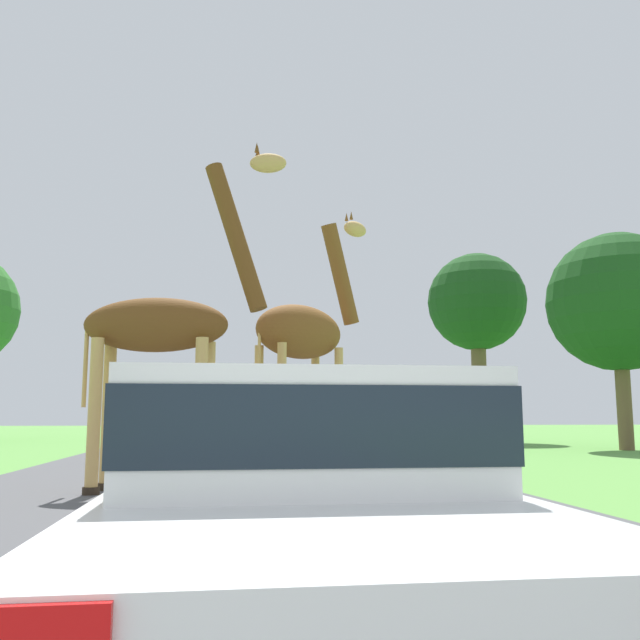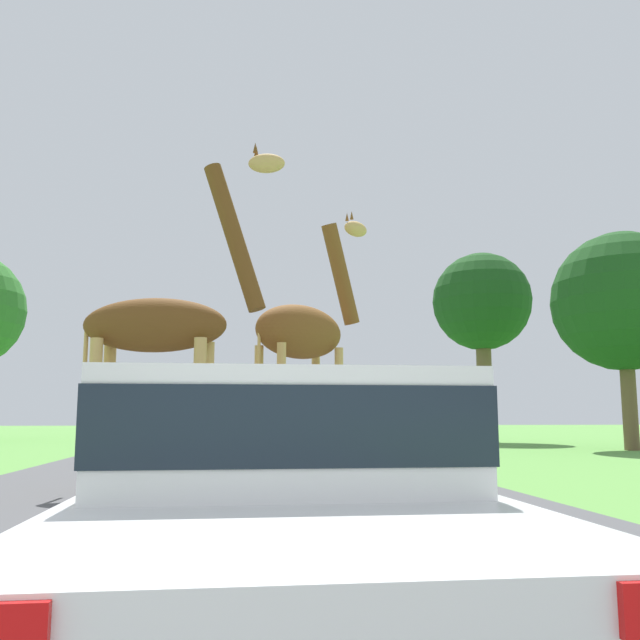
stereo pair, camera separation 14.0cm
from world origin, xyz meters
TOP-DOWN VIEW (x-y plane):
  - road at (0.00, 30.00)m, footprint 8.36×120.00m
  - giraffe_near_road at (1.32, 12.38)m, footprint 2.44×1.87m
  - giraffe_companion at (-0.95, 10.62)m, footprint 3.03×1.04m
  - car_lead_maroon at (0.34, 4.26)m, footprint 1.86×4.69m
  - car_queue_right at (-0.46, 18.45)m, footprint 1.89×4.74m
  - car_queue_left at (1.59, 23.55)m, footprint 1.91×4.52m
  - car_far_ahead at (-2.26, 29.47)m, footprint 1.88×4.17m
  - tree_left_edge at (10.73, 28.39)m, footprint 4.25×4.25m
  - tree_right_cluster at (12.72, 20.96)m, footprint 4.58×4.58m

SIDE VIEW (x-z plane):
  - road at x=0.00m, z-range 0.00..0.00m
  - car_far_ahead at x=-2.26m, z-range 0.05..1.28m
  - car_lead_maroon at x=0.34m, z-range 0.04..1.34m
  - car_queue_left at x=1.59m, z-range 0.05..1.41m
  - car_queue_right at x=-0.46m, z-range 0.04..1.43m
  - giraffe_companion at x=-0.95m, z-range -0.26..4.96m
  - giraffe_near_road at x=1.32m, z-range 0.02..5.03m
  - tree_right_cluster at x=12.72m, z-range 1.24..8.36m
  - tree_left_edge at x=10.73m, z-range 1.86..10.00m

